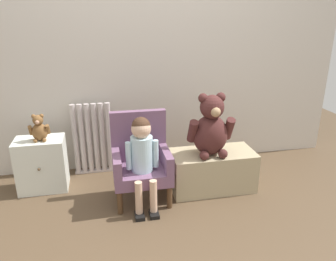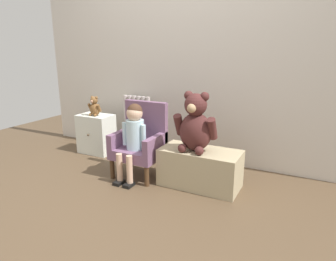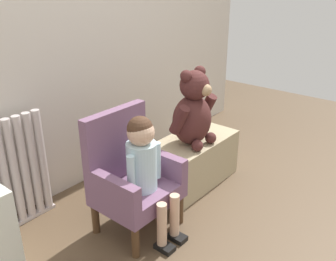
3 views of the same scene
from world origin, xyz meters
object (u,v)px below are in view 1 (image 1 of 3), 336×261
object	(u,v)px
small_teddy_bear	(39,129)
child_figure	(142,150)
small_dresser	(42,164)
radiator	(93,139)
large_teddy_bear	(211,128)
low_bench	(212,170)
child_armchair	(141,160)

from	to	relation	value
small_teddy_bear	child_figure	bearing A→B (deg)	-26.46
small_dresser	small_teddy_bear	bearing A→B (deg)	-48.04
radiator	child_figure	distance (m)	0.77
large_teddy_bear	radiator	bearing A→B (deg)	149.96
radiator	small_dresser	distance (m)	0.50
low_bench	large_teddy_bear	size ratio (longest dim) A/B	1.37
small_dresser	child_figure	distance (m)	0.95
child_armchair	small_teddy_bear	world-z (taller)	child_armchair
small_teddy_bear	radiator	bearing A→B (deg)	32.39
small_dresser	small_teddy_bear	size ratio (longest dim) A/B	2.03
small_dresser	large_teddy_bear	world-z (taller)	large_teddy_bear
small_teddy_bear	low_bench	bearing A→B (deg)	-10.71
child_figure	radiator	bearing A→B (deg)	120.63
child_figure	low_bench	distance (m)	0.70
child_armchair	low_bench	xyz separation A→B (m)	(0.62, 0.01, -0.17)
low_bench	small_dresser	bearing A→B (deg)	168.42
radiator	child_armchair	distance (m)	0.66
child_figure	small_teddy_bear	world-z (taller)	child_figure
low_bench	large_teddy_bear	distance (m)	0.40
radiator	small_dresser	size ratio (longest dim) A/B	1.48
radiator	child_figure	bearing A→B (deg)	-59.37
large_teddy_bear	small_dresser	bearing A→B (deg)	166.84
child_armchair	small_dresser	bearing A→B (deg)	159.42
low_bench	child_armchair	bearing A→B (deg)	-178.80
small_dresser	low_bench	bearing A→B (deg)	-11.58
small_dresser	low_bench	size ratio (longest dim) A/B	0.64
radiator	small_teddy_bear	size ratio (longest dim) A/B	3.00
child_figure	small_dresser	bearing A→B (deg)	152.71
small_dresser	child_figure	bearing A→B (deg)	-27.29
child_armchair	small_teddy_bear	size ratio (longest dim) A/B	3.15
small_dresser	child_figure	world-z (taller)	child_figure
radiator	large_teddy_bear	xyz separation A→B (m)	(0.96, -0.56, 0.23)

